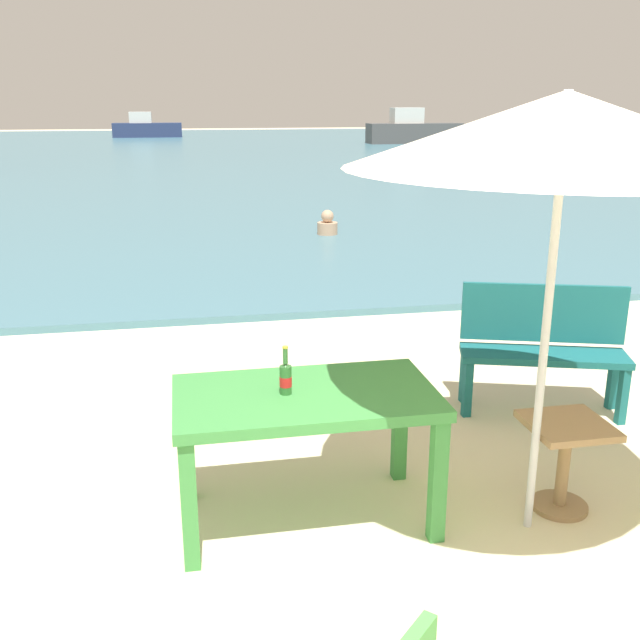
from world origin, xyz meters
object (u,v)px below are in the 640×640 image
beer_bottle_amber (286,377)px  side_table_wood (565,453)px  bench_teal_center (543,341)px  boat_cargo_ship (413,130)px  picnic_table_green (306,411)px  swimmer_person (327,225)px  boat_tanker (146,128)px  patio_umbrella (565,130)px  boat_fishing_trawler (539,128)px

beer_bottle_amber → side_table_wood: bearing=-6.7°
side_table_wood → bench_teal_center: bearing=67.9°
boat_cargo_ship → beer_bottle_amber: bearing=-109.0°
bench_teal_center → picnic_table_green: bearing=-149.9°
swimmer_person → boat_tanker: bearing=96.8°
patio_umbrella → boat_fishing_trawler: (19.73, 38.58, -1.50)m
boat_cargo_ship → bench_teal_center: bearing=-106.3°
patio_umbrella → bench_teal_center: bearing=61.4°
swimmer_person → boat_fishing_trawler: size_ratio=0.10×
picnic_table_green → patio_umbrella: (1.19, -0.32, 1.47)m
patio_umbrella → boat_fishing_trawler: patio_umbrella is taller
beer_bottle_amber → boat_cargo_ship: bearing=71.0°
picnic_table_green → boat_cargo_ship: size_ratio=0.28×
patio_umbrella → boat_cargo_ship: bearing=73.1°
beer_bottle_amber → boat_tanker: boat_tanker is taller
boat_tanker → picnic_table_green: bearing=-86.9°
bench_teal_center → boat_fishing_trawler: boat_fishing_trawler is taller
boat_fishing_trawler → beer_bottle_amber: bearing=-118.8°
bench_teal_center → boat_cargo_ship: bearing=73.7°
patio_umbrella → side_table_wood: patio_umbrella is taller
bench_teal_center → boat_tanker: bearing=95.9°
boat_fishing_trawler → boat_tanker: size_ratio=1.00×
patio_umbrella → boat_fishing_trawler: 43.36m
side_table_wood → bench_teal_center: size_ratio=0.43×
beer_bottle_amber → side_table_wood: 1.64m
picnic_table_green → swimmer_person: bearing=77.7°
bench_teal_center → boat_cargo_ship: (9.60, 32.72, 0.18)m
bench_teal_center → boat_fishing_trawler: (18.93, 37.11, 0.08)m
patio_umbrella → swimmer_person: patio_umbrella is taller
beer_bottle_amber → boat_tanker: 43.11m
beer_bottle_amber → boat_fishing_trawler: (21.02, 38.27, -0.24)m
bench_teal_center → swimmer_person: (-0.17, 7.21, -0.30)m
patio_umbrella → swimmer_person: size_ratio=5.61×
swimmer_person → boat_tanker: size_ratio=0.10×
patio_umbrella → boat_cargo_ship: patio_umbrella is taller
beer_bottle_amber → patio_umbrella: 1.83m
swimmer_person → boat_fishing_trawler: boat_fishing_trawler is taller
picnic_table_green → bench_teal_center: bearing=30.1°
side_table_wood → boat_cargo_ship: boat_cargo_ship is taller
beer_bottle_amber → side_table_wood: beer_bottle_amber is taller
picnic_table_green → boat_cargo_ship: 35.80m
boat_fishing_trawler → boat_tanker: 23.72m
patio_umbrella → bench_teal_center: size_ratio=1.84×
beer_bottle_amber → swimmer_person: 8.61m
swimmer_person → beer_bottle_amber: bearing=-103.0°
side_table_wood → boat_cargo_ship: size_ratio=0.11×
side_table_wood → swimmer_person: size_ratio=1.32×
boat_fishing_trawler → boat_tanker: (-23.23, 4.79, -0.00)m
picnic_table_green → boat_cargo_ship: boat_cargo_ship is taller
bench_teal_center → beer_bottle_amber: bearing=-151.2°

